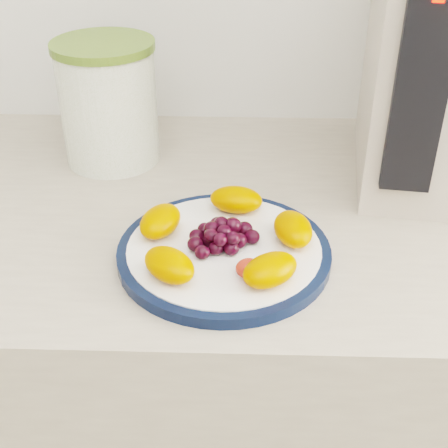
{
  "coord_description": "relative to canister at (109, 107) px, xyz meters",
  "views": [
    {
      "loc": [
        -0.09,
        0.44,
        1.36
      ],
      "look_at": [
        -0.11,
        1.06,
        0.95
      ],
      "focal_mm": 50.0,
      "sensor_mm": 36.0,
      "label": 1
    }
  ],
  "objects": [
    {
      "name": "canister_lid",
      "position": [
        0.0,
        0.0,
        0.09
      ],
      "size": [
        0.17,
        0.17,
        0.01
      ],
      "primitive_type": "cylinder",
      "rotation": [
        0.0,
        0.0,
        -0.16
      ],
      "color": "#58712B",
      "rests_on": "canister"
    },
    {
      "name": "plate_face",
      "position": [
        0.18,
        -0.27,
        -0.08
      ],
      "size": [
        0.24,
        0.24,
        0.02
      ],
      "primitive_type": "cylinder",
      "color": "white",
      "rests_on": "counter"
    },
    {
      "name": "counter",
      "position": [
        0.29,
        -0.13,
        -0.54
      ],
      "size": [
        3.5,
        0.6,
        0.9
      ],
      "primitive_type": "cube",
      "color": "#B1A591",
      "rests_on": "floor"
    },
    {
      "name": "cabinet_face",
      "position": [
        0.29,
        -0.13,
        -0.57
      ],
      "size": [
        3.48,
        0.58,
        0.84
      ],
      "primitive_type": "cube",
      "color": "brown",
      "rests_on": "floor"
    },
    {
      "name": "plate_rim",
      "position": [
        0.18,
        -0.27,
        -0.08
      ],
      "size": [
        0.26,
        0.26,
        0.01
      ],
      "primitive_type": "cylinder",
      "color": "black",
      "rests_on": "counter"
    },
    {
      "name": "appliance_body",
      "position": [
        0.49,
        -0.03,
        0.09
      ],
      "size": [
        0.25,
        0.32,
        0.37
      ],
      "primitive_type": "cube",
      "rotation": [
        0.0,
        0.0,
        -0.13
      ],
      "color": "#BBAE9F",
      "rests_on": "counter"
    },
    {
      "name": "fruit_plate",
      "position": [
        0.19,
        -0.27,
        -0.06
      ],
      "size": [
        0.23,
        0.22,
        0.03
      ],
      "color": "#CD5900",
      "rests_on": "plate_face"
    },
    {
      "name": "appliance_panel",
      "position": [
        0.42,
        -0.17,
        0.1
      ],
      "size": [
        0.06,
        0.03,
        0.27
      ],
      "primitive_type": "cube",
      "rotation": [
        0.0,
        0.0,
        -0.13
      ],
      "color": "black",
      "rests_on": "appliance_body"
    },
    {
      "name": "canister",
      "position": [
        0.0,
        0.0,
        0.0
      ],
      "size": [
        0.17,
        0.17,
        0.18
      ],
      "primitive_type": "cylinder",
      "rotation": [
        0.0,
        0.0,
        -0.16
      ],
      "color": "#53681F",
      "rests_on": "counter"
    }
  ]
}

